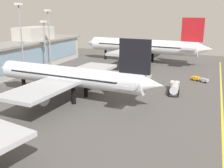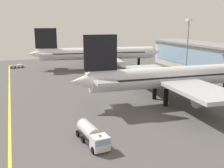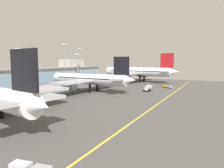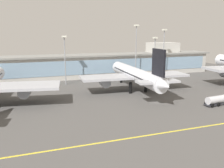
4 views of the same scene
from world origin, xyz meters
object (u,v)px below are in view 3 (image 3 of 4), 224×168
(apron_light_mast_west, at_px, (19,64))
(apron_light_mast_east, at_px, (80,61))
(baggage_tug_near, at_px, (167,87))
(apron_light_mast_far_east, at_px, (64,59))
(airliner_far_right, at_px, (138,72))
(apron_light_mast_centre, at_px, (77,64))
(fuel_tanker_truck, at_px, (148,88))
(airliner_near_right, at_px, (89,79))

(apron_light_mast_west, distance_m, apron_light_mast_east, 49.75)
(baggage_tug_near, height_order, apron_light_mast_east, apron_light_mast_east)
(baggage_tug_near, distance_m, apron_light_mast_far_east, 61.69)
(airliner_far_right, distance_m, apron_light_mast_centre, 45.38)
(baggage_tug_near, xyz_separation_m, apron_light_mast_east, (-4.60, 55.86, 14.57))
(apron_light_mast_centre, bearing_deg, airliner_far_right, -36.43)
(fuel_tanker_truck, xyz_separation_m, apron_light_mast_west, (-38.61, 45.91, 12.16))
(airliner_far_right, bearing_deg, apron_light_mast_east, 50.83)
(airliner_far_right, distance_m, apron_light_mast_far_east, 54.45)
(apron_light_mast_centre, bearing_deg, apron_light_mast_far_east, 160.48)
(baggage_tug_near, bearing_deg, apron_light_mast_centre, 37.62)
(apron_light_mast_west, xyz_separation_m, apron_light_mast_far_east, (34.65, 4.36, 2.76))
(fuel_tanker_truck, distance_m, baggage_tug_near, 16.73)
(airliner_near_right, distance_m, airliner_far_right, 56.95)
(fuel_tanker_truck, xyz_separation_m, apron_light_mast_centre, (4.53, 47.26, 11.72))
(baggage_tug_near, relative_size, apron_light_mast_east, 0.24)
(fuel_tanker_truck, relative_size, baggage_tug_near, 1.62)
(fuel_tanker_truck, bearing_deg, apron_light_mast_west, 124.26)
(airliner_far_right, height_order, apron_light_mast_centre, airliner_far_right)
(apron_light_mast_east, xyz_separation_m, apron_light_mast_far_east, (-14.93, 0.53, 1.06))
(apron_light_mast_far_east, bearing_deg, airliner_far_right, -33.63)
(airliner_near_right, distance_m, apron_light_mast_east, 37.64)
(fuel_tanker_truck, relative_size, apron_light_mast_west, 0.45)
(apron_light_mast_east, relative_size, apron_light_mast_far_east, 0.92)
(fuel_tanker_truck, distance_m, apron_light_mast_centre, 48.90)
(airliner_near_right, bearing_deg, apron_light_mast_east, -44.27)
(fuel_tanker_truck, height_order, baggage_tug_near, fuel_tanker_truck)
(apron_light_mast_centre, xyz_separation_m, apron_light_mast_east, (6.43, 2.48, 2.13))
(apron_light_mast_west, bearing_deg, apron_light_mast_far_east, 7.18)
(airliner_near_right, bearing_deg, apron_light_mast_centre, -39.53)
(airliner_near_right, relative_size, apron_light_mast_east, 2.15)
(apron_light_mast_east, bearing_deg, apron_light_mast_far_east, 177.97)
(airliner_far_right, xyz_separation_m, apron_light_mast_centre, (-36.21, 26.73, 5.81))
(fuel_tanker_truck, distance_m, apron_light_mast_east, 52.78)
(airliner_near_right, relative_size, apron_light_mast_centre, 2.57)
(apron_light_mast_centre, xyz_separation_m, apron_light_mast_far_east, (-8.50, 3.01, 3.20))
(airliner_far_right, distance_m, baggage_tug_near, 37.27)
(fuel_tanker_truck, bearing_deg, apron_light_mast_centre, 78.72)
(apron_light_mast_west, relative_size, apron_light_mast_far_east, 0.80)
(apron_light_mast_west, xyz_separation_m, apron_light_mast_centre, (43.15, 1.35, -0.44))
(airliner_near_right, distance_m, baggage_tug_near, 44.75)
(apron_light_mast_east, bearing_deg, apron_light_mast_centre, -158.87)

